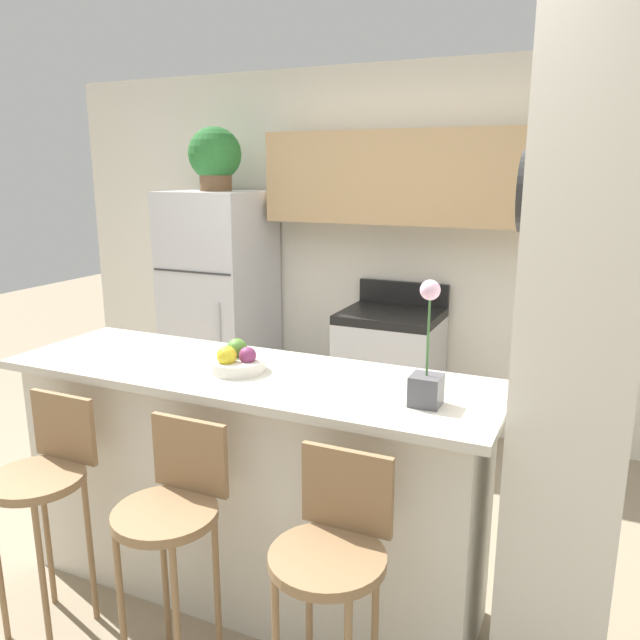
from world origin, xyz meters
TOP-DOWN VIEW (x-y plane):
  - ground_plane at (0.00, 0.00)m, footprint 14.00×14.00m
  - wall_back at (0.14, 2.09)m, footprint 5.60×0.38m
  - pillar_right at (1.25, -0.03)m, footprint 0.38×0.32m
  - counter_bar at (0.00, 0.00)m, footprint 2.10×0.66m
  - refrigerator at (-1.28, 1.76)m, footprint 0.67×0.71m
  - stove_range at (0.04, 1.82)m, footprint 0.65×0.59m
  - bar_stool_left at (-0.62, -0.52)m, footprint 0.37×0.37m
  - bar_stool_mid at (0.00, -0.52)m, footprint 0.37×0.37m
  - bar_stool_right at (0.62, -0.52)m, footprint 0.37×0.37m
  - potted_plant_on_fridge at (-1.28, 1.76)m, footprint 0.38×0.38m
  - orchid_vase at (0.78, -0.07)m, footprint 0.11×0.11m
  - fruit_bowl at (-0.03, -0.02)m, footprint 0.23×0.23m
  - trash_bin at (-0.73, 1.52)m, footprint 0.28×0.28m

SIDE VIEW (x-z plane):
  - ground_plane at x=0.00m, z-range 0.00..0.00m
  - trash_bin at x=-0.73m, z-range 0.00..0.38m
  - stove_range at x=0.04m, z-range -0.07..1.00m
  - counter_bar at x=0.00m, z-range 0.00..1.04m
  - bar_stool_left at x=-0.62m, z-range 0.16..1.13m
  - bar_stool_mid at x=0.00m, z-range 0.16..1.13m
  - bar_stool_right at x=0.62m, z-range 0.16..1.13m
  - refrigerator at x=-1.28m, z-range 0.00..1.69m
  - fruit_bowl at x=-0.03m, z-range 1.01..1.14m
  - orchid_vase at x=0.78m, z-range 0.94..1.39m
  - pillar_right at x=1.25m, z-range 0.00..2.55m
  - wall_back at x=0.14m, z-range 0.19..2.74m
  - potted_plant_on_fridge at x=-1.28m, z-range 1.71..2.16m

